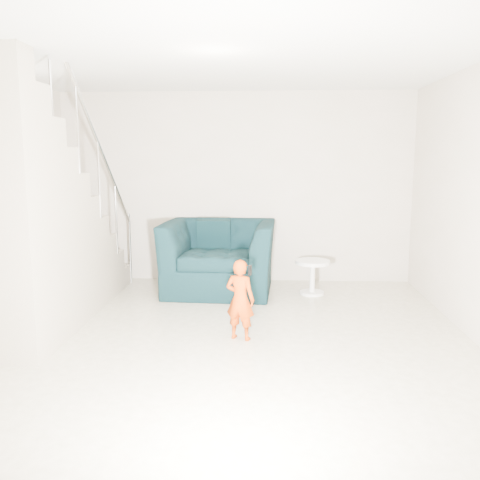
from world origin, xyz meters
name	(u,v)px	position (x,y,z in m)	size (l,w,h in m)	color
floor	(217,349)	(0.00, 0.00, 0.00)	(5.50, 5.50, 0.00)	gray
ceiling	(215,50)	(0.00, 0.00, 2.70)	(5.50, 5.50, 0.00)	silver
back_wall	(236,188)	(0.00, 2.75, 1.35)	(5.00, 5.00, 0.00)	#B3A791
front_wall	(138,281)	(0.00, -2.75, 1.35)	(5.00, 5.00, 0.00)	#B3A791
armchair	(219,257)	(-0.18, 2.11, 0.47)	(1.45, 1.26, 0.94)	black
toddler	(240,300)	(0.20, 0.29, 0.40)	(0.30, 0.19, 0.81)	#A82A05
side_table	(312,271)	(1.06, 2.01, 0.30)	(0.45, 0.45, 0.45)	white
staircase	(31,239)	(-2.00, 0.55, 0.95)	(1.02, 3.03, 3.62)	#ADA089
cushion	(214,234)	(-0.29, 2.46, 0.72)	(0.47, 0.13, 0.44)	black
throw	(172,249)	(-0.80, 2.01, 0.59)	(0.05, 0.49, 0.55)	black
phone	(250,270)	(0.30, 0.27, 0.70)	(0.02, 0.05, 0.10)	black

